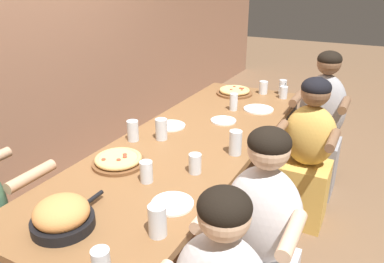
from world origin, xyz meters
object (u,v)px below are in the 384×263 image
(drinking_glass_a, at_px, (133,132))
(drinking_glass_f, at_px, (235,144))
(empty_plate_a, at_px, (170,126))
(empty_plate_c, at_px, (223,121))
(diner_near_midright, at_px, (307,160))
(drinking_glass_g, at_px, (158,223))
(drinking_glass_d, at_px, (161,130))
(empty_plate_d, at_px, (172,204))
(diner_near_midleft, at_px, (260,251))
(empty_plate_b, at_px, (258,109))
(pizza_board_main, at_px, (235,91))
(diner_near_right, at_px, (319,132))
(drinking_glass_e, at_px, (195,165))
(drinking_glass_i, at_px, (234,103))
(drinking_glass_c, at_px, (283,87))
(cocktail_glass_blue, at_px, (283,93))
(drinking_glass_h, at_px, (263,88))
(skillet_bowl, at_px, (62,216))
(drinking_glass_j, at_px, (146,173))
(pizza_board_second, at_px, (118,160))

(drinking_glass_a, xyz_separation_m, drinking_glass_f, (0.11, -0.64, 0.01))
(empty_plate_a, height_order, empty_plate_c, same)
(diner_near_midright, bearing_deg, drinking_glass_g, 77.44)
(drinking_glass_d, distance_m, diner_near_midright, 1.08)
(empty_plate_c, height_order, drinking_glass_g, drinking_glass_g)
(empty_plate_d, height_order, diner_near_midleft, diner_near_midleft)
(empty_plate_b, relative_size, drinking_glass_f, 1.57)
(pizza_board_main, bearing_deg, drinking_glass_a, 170.13)
(empty_plate_c, relative_size, drinking_glass_g, 1.33)
(drinking_glass_g, relative_size, diner_near_right, 0.11)
(drinking_glass_e, height_order, drinking_glass_i, drinking_glass_i)
(drinking_glass_i, bearing_deg, drinking_glass_c, -21.74)
(pizza_board_main, relative_size, cocktail_glass_blue, 2.43)
(empty_plate_c, height_order, drinking_glass_h, drinking_glass_h)
(skillet_bowl, bearing_deg, drinking_glass_g, -69.57)
(drinking_glass_e, bearing_deg, empty_plate_c, 11.59)
(empty_plate_c, height_order, drinking_glass_j, drinking_glass_j)
(pizza_board_main, height_order, empty_plate_a, pizza_board_main)
(empty_plate_d, distance_m, cocktail_glass_blue, 1.81)
(skillet_bowl, bearing_deg, drinking_glass_f, -21.57)
(pizza_board_second, relative_size, diner_near_midright, 0.26)
(empty_plate_d, bearing_deg, diner_near_right, -12.40)
(cocktail_glass_blue, distance_m, diner_near_midleft, 1.71)
(drinking_glass_c, bearing_deg, drinking_glass_j, 172.86)
(pizza_board_second, distance_m, drinking_glass_d, 0.41)
(drinking_glass_a, bearing_deg, drinking_glass_f, -80.01)
(empty_plate_b, distance_m, cocktail_glass_blue, 0.40)
(drinking_glass_i, bearing_deg, skillet_bowl, 176.79)
(pizza_board_second, relative_size, empty_plate_b, 1.28)
(skillet_bowl, distance_m, empty_plate_b, 1.80)
(pizza_board_main, relative_size, drinking_glass_g, 2.29)
(drinking_glass_h, relative_size, diner_near_midright, 0.10)
(empty_plate_d, bearing_deg, pizza_board_main, 12.07)
(empty_plate_d, distance_m, diner_near_midright, 1.33)
(empty_plate_d, bearing_deg, pizza_board_second, 66.11)
(drinking_glass_c, xyz_separation_m, drinking_glass_h, (-0.05, 0.16, -0.02))
(drinking_glass_h, bearing_deg, cocktail_glass_blue, -104.37)
(drinking_glass_d, xyz_separation_m, drinking_glass_j, (-0.49, -0.21, -0.01))
(drinking_glass_j, bearing_deg, empty_plate_b, -7.31)
(drinking_glass_f, distance_m, diner_near_right, 1.19)
(pizza_board_second, height_order, drinking_glass_e, drinking_glass_e)
(pizza_board_second, distance_m, skillet_bowl, 0.57)
(drinking_glass_f, bearing_deg, pizza_board_second, 128.40)
(drinking_glass_f, bearing_deg, diner_near_right, -15.95)
(drinking_glass_a, distance_m, drinking_glass_g, 0.96)
(drinking_glass_c, height_order, diner_near_right, diner_near_right)
(pizza_board_main, bearing_deg, drinking_glass_f, -158.57)
(diner_near_midleft, bearing_deg, pizza_board_main, -64.40)
(empty_plate_a, height_order, drinking_glass_h, drinking_glass_h)
(drinking_glass_i, distance_m, diner_near_midleft, 1.35)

